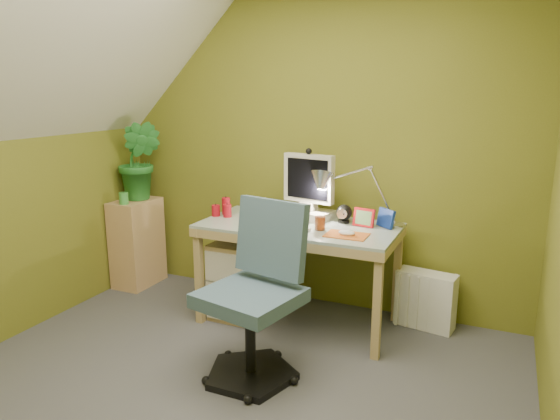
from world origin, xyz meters
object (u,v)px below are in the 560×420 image
at_px(side_ledge, 137,243).
at_px(desk, 299,274).
at_px(monitor, 309,184).
at_px(radiator, 425,300).
at_px(task_chair, 250,294).
at_px(desk_lamp, 372,182).
at_px(potted_plant, 140,161).

bearing_deg(side_ledge, desk, -4.95).
height_order(monitor, radiator, monitor).
xyz_separation_m(side_ledge, task_chair, (1.54, -0.92, 0.15)).
relative_size(desk_lamp, potted_plant, 0.92).
distance_m(side_ledge, potted_plant, 0.69).
height_order(desk, monitor, monitor).
relative_size(side_ledge, radiator, 1.84).
bearing_deg(desk_lamp, side_ledge, 178.11).
bearing_deg(desk_lamp, radiator, 11.19).
relative_size(side_ledge, task_chair, 0.71).
distance_m(desk, side_ledge, 1.52).
distance_m(potted_plant, radiator, 2.47).
xyz_separation_m(monitor, side_ledge, (-1.51, -0.05, -0.61)).
xyz_separation_m(monitor, potted_plant, (-1.48, 0.00, 0.08)).
height_order(desk, potted_plant, potted_plant).
bearing_deg(radiator, desk, -152.05).
bearing_deg(monitor, task_chair, -79.00).
bearing_deg(radiator, desk_lamp, -156.06).
xyz_separation_m(potted_plant, radiator, (2.31, 0.10, -0.85)).
bearing_deg(task_chair, side_ledge, 161.33).
bearing_deg(side_ledge, monitor, 1.85).
distance_m(desk_lamp, side_ledge, 2.07).
bearing_deg(desk, task_chair, -87.86).
relative_size(monitor, desk_lamp, 0.85).
bearing_deg(radiator, monitor, -163.74).
height_order(desk, desk_lamp, desk_lamp).
distance_m(monitor, radiator, 1.14).
distance_m(desk, task_chair, 0.81).
xyz_separation_m(side_ledge, potted_plant, (0.04, 0.05, 0.69)).
height_order(side_ledge, task_chair, task_chair).
distance_m(task_chair, radiator, 1.38).
bearing_deg(desk, side_ledge, 175.32).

